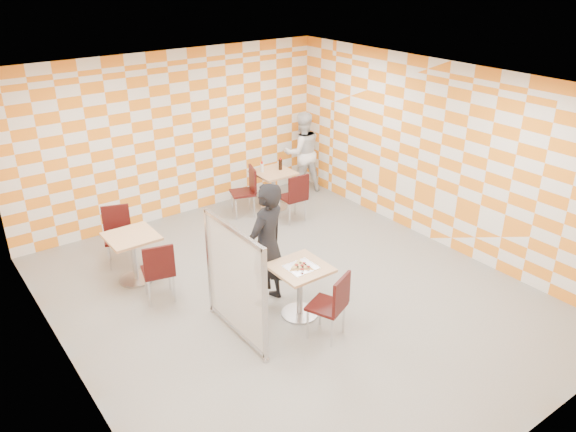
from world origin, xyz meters
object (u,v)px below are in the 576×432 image
object	(u,v)px
partition	(235,282)
man_white	(302,152)
chair_second_side	(247,187)
chair_empty_far	(118,230)
soda_bottle	(280,164)
chair_main_front	(333,302)
second_table	(273,183)
empty_table	(133,250)
main_table	(300,282)
chair_empty_near	(159,268)
sport_bottle	(262,167)
man_dark	(267,245)
chair_second_front	(295,194)

from	to	relation	value
partition	man_white	world-z (taller)	man_white
chair_second_side	chair_empty_far	size ratio (longest dim) A/B	1.00
soda_bottle	chair_main_front	bearing A→B (deg)	-116.69
chair_empty_far	partition	distance (m)	2.79
man_white	second_table	bearing A→B (deg)	38.14
empty_table	partition	size ratio (longest dim) A/B	0.48
main_table	partition	xyz separation A→B (m)	(-0.92, 0.12, 0.28)
second_table	chair_empty_near	bearing A→B (deg)	-151.35
second_table	sport_bottle	distance (m)	0.39
chair_main_front	chair_empty_near	size ratio (longest dim) A/B	1.00
empty_table	man_dark	xyz separation A→B (m)	(1.26, -1.65, 0.38)
main_table	soda_bottle	world-z (taller)	soda_bottle
main_table	chair_second_side	bearing A→B (deg)	69.33
chair_second_front	chair_empty_far	distance (m)	3.14
chair_second_side	sport_bottle	size ratio (longest dim) A/B	4.62
soda_bottle	man_white	bearing A→B (deg)	26.04
main_table	chair_second_front	xyz separation A→B (m)	(1.71, 2.37, 0.04)
chair_second_front	partition	bearing A→B (deg)	-139.40
second_table	soda_bottle	bearing A→B (deg)	2.30
man_dark	soda_bottle	xyz separation A→B (m)	(2.08, 2.59, -0.04)
chair_second_side	chair_empty_near	distance (m)	3.10
main_table	man_dark	xyz separation A→B (m)	(-0.17, 0.52, 0.38)
chair_empty_far	man_white	bearing A→B (deg)	8.99
second_table	soda_bottle	xyz separation A→B (m)	(0.17, 0.01, 0.34)
empty_table	soda_bottle	xyz separation A→B (m)	(3.34, 0.94, 0.34)
chair_second_front	partition	xyz separation A→B (m)	(-2.62, -2.25, 0.25)
main_table	partition	distance (m)	0.97
man_dark	soda_bottle	world-z (taller)	man_dark
main_table	chair_second_front	size ratio (longest dim) A/B	0.81
chair_second_front	sport_bottle	distance (m)	0.91
chair_empty_near	sport_bottle	xyz separation A→B (m)	(2.94, 1.82, 0.29)
chair_empty_near	chair_empty_far	distance (m)	1.46
main_table	sport_bottle	distance (m)	3.60
empty_table	chair_empty_far	bearing A→B (deg)	87.04
chair_second_side	man_dark	distance (m)	2.98
chair_second_front	soda_bottle	distance (m)	0.83
chair_empty_near	sport_bottle	bearing A→B (deg)	31.77
main_table	man_dark	world-z (taller)	man_dark
soda_bottle	partition	bearing A→B (deg)	-133.40
man_white	soda_bottle	bearing A→B (deg)	41.75
man_white	chair_empty_far	bearing A→B (deg)	24.70
chair_empty_far	soda_bottle	size ratio (longest dim) A/B	4.02
sport_bottle	chair_empty_far	bearing A→B (deg)	-173.04
second_table	sport_bottle	world-z (taller)	sport_bottle
empty_table	chair_empty_near	size ratio (longest dim) A/B	0.81
chair_empty_near	chair_second_side	bearing A→B (deg)	34.37
second_table	partition	size ratio (longest dim) A/B	0.48
chair_second_front	partition	world-z (taller)	partition
chair_empty_near	chair_empty_far	world-z (taller)	same
chair_second_side	sport_bottle	xyz separation A→B (m)	(0.38, 0.07, 0.29)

